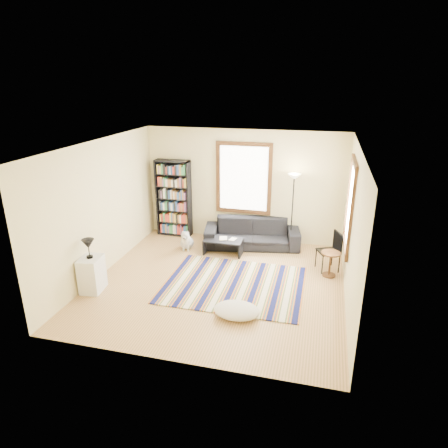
% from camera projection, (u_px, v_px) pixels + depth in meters
% --- Properties ---
extents(floor, '(5.00, 5.00, 0.10)m').
position_uv_depth(floor, '(218.00, 285.00, 8.19)').
color(floor, tan).
rests_on(floor, ground).
extents(ceiling, '(5.00, 5.00, 0.10)m').
position_uv_depth(ceiling, '(217.00, 142.00, 7.19)').
color(ceiling, white).
rests_on(ceiling, floor).
extents(wall_back, '(5.00, 0.10, 2.80)m').
position_uv_depth(wall_back, '(244.00, 186.00, 10.01)').
color(wall_back, beige).
rests_on(wall_back, floor).
extents(wall_front, '(5.00, 0.10, 2.80)m').
position_uv_depth(wall_front, '(168.00, 279.00, 5.37)').
color(wall_front, beige).
rests_on(wall_front, floor).
extents(wall_left, '(0.10, 5.00, 2.80)m').
position_uv_depth(wall_left, '(99.00, 208.00, 8.28)').
color(wall_left, beige).
rests_on(wall_left, floor).
extents(wall_right, '(0.10, 5.00, 2.80)m').
position_uv_depth(wall_right, '(356.00, 230.00, 7.10)').
color(wall_right, beige).
rests_on(wall_right, floor).
extents(window_back, '(1.20, 0.06, 1.60)m').
position_uv_depth(window_back, '(244.00, 178.00, 9.87)').
color(window_back, white).
rests_on(window_back, wall_back).
extents(window_right, '(0.06, 1.20, 1.60)m').
position_uv_depth(window_right, '(350.00, 206.00, 7.78)').
color(window_right, white).
rests_on(window_right, wall_right).
extents(rug, '(2.77, 2.22, 0.02)m').
position_uv_depth(rug, '(234.00, 284.00, 8.08)').
color(rug, '#0D1142').
rests_on(rug, floor).
extents(sofa, '(1.31, 2.44, 0.68)m').
position_uv_depth(sofa, '(252.00, 233.00, 9.85)').
color(sofa, black).
rests_on(sofa, floor).
extents(bookshelf, '(0.90, 0.30, 2.00)m').
position_uv_depth(bookshelf, '(174.00, 198.00, 10.36)').
color(bookshelf, black).
rests_on(bookshelf, floor).
extents(coffee_table, '(1.02, 0.80, 0.36)m').
position_uv_depth(coffee_table, '(223.00, 246.00, 9.48)').
color(coffee_table, black).
rests_on(coffee_table, floor).
extents(book_a, '(0.27, 0.23, 0.02)m').
position_uv_depth(book_a, '(219.00, 238.00, 9.43)').
color(book_a, beige).
rests_on(book_a, coffee_table).
extents(book_b, '(0.18, 0.22, 0.01)m').
position_uv_depth(book_b, '(230.00, 239.00, 9.42)').
color(book_b, beige).
rests_on(book_b, coffee_table).
extents(floor_cushion, '(0.99, 0.88, 0.21)m').
position_uv_depth(floor_cushion, '(237.00, 310.00, 7.01)').
color(floor_cushion, beige).
rests_on(floor_cushion, floor).
extents(floor_lamp, '(0.34, 0.34, 1.86)m').
position_uv_depth(floor_lamp, '(292.00, 212.00, 9.52)').
color(floor_lamp, black).
rests_on(floor_lamp, floor).
extents(side_table, '(0.41, 0.41, 0.54)m').
position_uv_depth(side_table, '(330.00, 264.00, 8.36)').
color(side_table, '#432610').
rests_on(side_table, floor).
extents(folding_chair, '(0.55, 0.54, 0.86)m').
position_uv_depth(folding_chair, '(328.00, 252.00, 8.58)').
color(folding_chair, black).
rests_on(folding_chair, floor).
extents(white_cabinet, '(0.44, 0.54, 0.70)m').
position_uv_depth(white_cabinet, '(92.00, 274.00, 7.77)').
color(white_cabinet, silver).
rests_on(white_cabinet, floor).
extents(table_lamp, '(0.28, 0.28, 0.38)m').
position_uv_depth(table_lamp, '(89.00, 249.00, 7.58)').
color(table_lamp, black).
rests_on(table_lamp, white_cabinet).
extents(dog, '(0.42, 0.54, 0.50)m').
position_uv_depth(dog, '(187.00, 239.00, 9.71)').
color(dog, silver).
rests_on(dog, floor).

